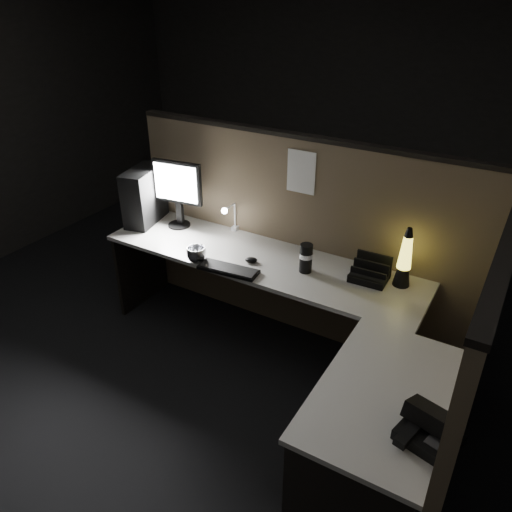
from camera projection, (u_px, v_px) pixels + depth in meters
The scene contains 17 objects.
floor at pixel (233, 398), 3.28m from camera, with size 6.00×6.00×0.00m, color black.
room_shell at pixel (226, 161), 2.49m from camera, with size 6.00×6.00×6.00m.
partition_back at pixel (300, 241), 3.61m from camera, with size 2.66×0.06×1.50m, color brown.
partition_right at pixel (473, 375), 2.40m from camera, with size 0.06×1.66×1.50m, color brown.
desk at pixel (277, 315), 3.11m from camera, with size 2.60×1.60×0.73m.
pc_tower at pixel (144, 196), 3.86m from camera, with size 0.18×0.41×0.43m, color black.
monitor at pixel (177, 188), 3.74m from camera, with size 0.40×0.17×0.52m.
keyboard at pixel (228, 269), 3.28m from camera, with size 0.41×0.14×0.02m, color black.
mouse at pixel (251, 260), 3.38m from camera, with size 0.08×0.06×0.03m, color black.
clip_lamp at pixel (230, 217), 3.70m from camera, with size 0.05×0.18×0.24m.
organizer at pixel (370, 273), 3.18m from camera, with size 0.24×0.21×0.17m.
lava_lamp at pixel (404, 262), 3.06m from camera, with size 0.11×0.11×0.40m.
travel_mug at pixel (306, 258), 3.23m from camera, with size 0.09×0.09×0.20m, color black.
steel_mug at pixel (196, 254), 3.37m from camera, with size 0.13×0.13×0.11m, color #B5B5BC.
figurine at pixel (375, 266), 3.24m from camera, with size 0.06×0.06×0.06m, color orange.
pinned_paper at pixel (301, 172), 3.33m from camera, with size 0.21×0.00×0.29m, color white.
desk_phone at pixel (430, 429), 2.07m from camera, with size 0.28×0.28×0.14m.
Camera 1 is at (1.35, -1.99, 2.42)m, focal length 35.00 mm.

